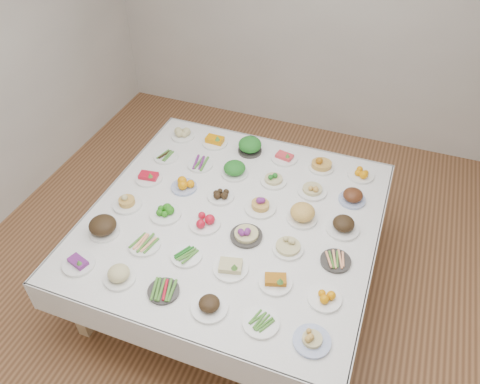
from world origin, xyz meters
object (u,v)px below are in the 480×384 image
(display_table, at_px, (233,223))
(dish_0, at_px, (78,262))
(dish_35, at_px, (361,173))
(dish_18, at_px, (149,176))

(display_table, relative_size, dish_0, 9.82)
(display_table, bearing_deg, dish_35, 44.95)
(display_table, bearing_deg, dish_0, -135.30)
(dish_0, xyz_separation_m, dish_35, (1.65, 1.64, 0.01))
(display_table, relative_size, dish_35, 10.03)
(dish_0, relative_size, dish_18, 1.00)
(dish_0, height_order, dish_18, dish_18)
(dish_0, xyz_separation_m, dish_18, (0.01, 0.98, 0.01))
(dish_18, distance_m, dish_35, 1.77)
(display_table, xyz_separation_m, dish_18, (-0.82, 0.17, 0.11))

